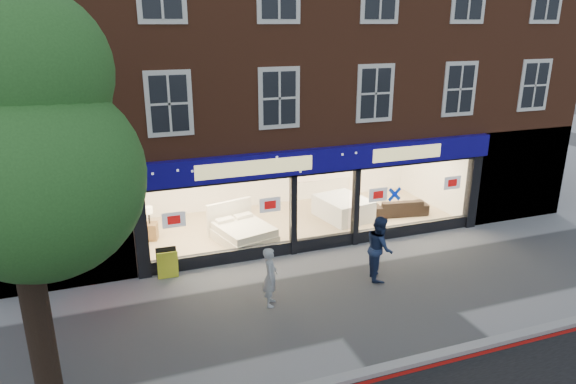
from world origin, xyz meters
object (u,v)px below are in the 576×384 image
mattress_stack (343,208)px  pedestrian_blue (380,248)px  a_board (167,264)px  display_bed (242,231)px  pedestrian_grey (270,277)px  sofa (399,207)px

mattress_stack → pedestrian_blue: 4.44m
mattress_stack → a_board: bearing=-160.2°
display_bed → a_board: 3.05m
display_bed → pedestrian_grey: size_ratio=1.48×
display_bed → pedestrian_blue: (2.95, -3.59, 0.50)m
a_board → pedestrian_blue: size_ratio=0.48×
sofa → a_board: a_board is taller
mattress_stack → sofa: mattress_stack is taller
sofa → pedestrian_blue: 5.02m
a_board → pedestrian_blue: pedestrian_blue is taller
display_bed → sofa: 6.03m
a_board → pedestrian_grey: (2.26, -2.30, 0.33)m
pedestrian_blue → display_bed: bearing=57.2°
pedestrian_grey → pedestrian_blue: bearing=-60.7°
pedestrian_grey → mattress_stack: bearing=-19.0°
sofa → pedestrian_grey: (-6.34, -4.27, 0.38)m
display_bed → pedestrian_blue: pedestrian_blue is taller
mattress_stack → pedestrian_grey: (-4.24, -4.65, 0.30)m
sofa → mattress_stack: bearing=-0.6°
sofa → a_board: 8.82m
display_bed → a_board: display_bed is taller
mattress_stack → pedestrian_grey: 6.30m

